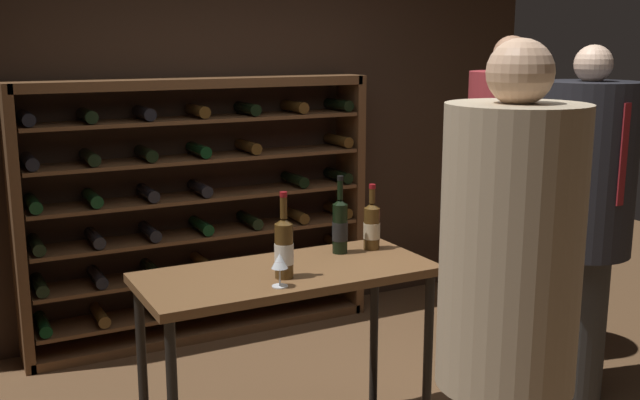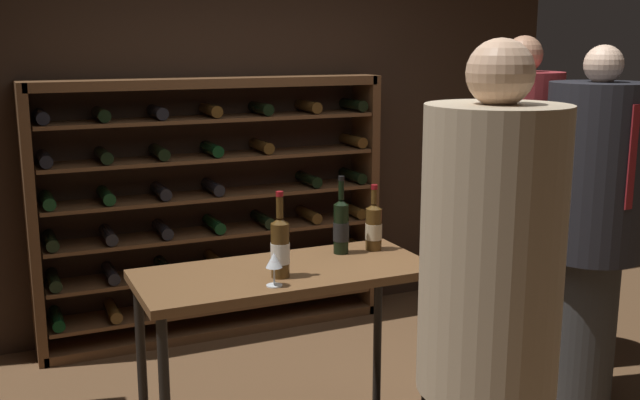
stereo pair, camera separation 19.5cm
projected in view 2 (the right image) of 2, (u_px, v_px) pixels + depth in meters
name	position (u px, v px, depth m)	size (l,w,h in m)	color
back_wall	(243.00, 120.00, 5.11)	(4.86, 0.10, 2.81)	#332319
wine_rack	(212.00, 210.00, 4.92)	(2.30, 0.32, 1.70)	brown
tasting_table	(285.00, 291.00, 3.40)	(1.33, 0.58, 0.92)	brown
person_guest_plum_blouse	(592.00, 214.00, 3.87)	(0.51, 0.52, 1.91)	#2D2D2D
person_bystander_red_print	(517.00, 188.00, 4.41)	(0.47, 0.47, 1.96)	black
person_guest_khaki	(488.00, 318.00, 2.36)	(0.44, 0.44, 1.94)	black
wine_crate	(500.00, 284.00, 5.55)	(0.48, 0.34, 0.33)	brown
wine_bottle_red_label	(280.00, 247.00, 3.24)	(0.08, 0.08, 0.38)	#4C3314
wine_bottle_black_capsule	(374.00, 226.00, 3.67)	(0.08, 0.08, 0.33)	#4C3314
wine_bottle_gold_foil	(341.00, 226.00, 3.61)	(0.08, 0.08, 0.38)	black
wine_glass_stemmed_left	(274.00, 262.00, 3.12)	(0.07, 0.07, 0.15)	silver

